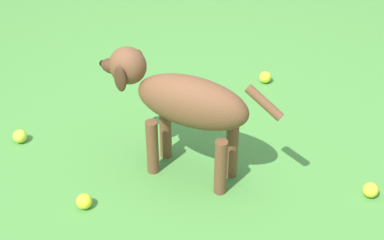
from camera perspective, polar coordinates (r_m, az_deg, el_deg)
The scene contains 7 objects.
ground at distance 2.69m, azimuth 0.02°, elevation -4.13°, with size 14.00×14.00×0.00m, color #478438.
dog at distance 2.43m, azimuth -1.03°, elevation 1.86°, with size 0.55×0.67×0.56m.
tennis_ball_0 at distance 2.48m, azimuth -10.44°, elevation -7.79°, with size 0.07×0.07×0.07m, color yellow.
tennis_ball_1 at distance 2.60m, azimuth 16.99°, elevation -6.53°, with size 0.07×0.07×0.07m, color #CDD12D.
tennis_ball_2 at distance 2.97m, azimuth 4.11°, elevation 0.87°, with size 0.07×0.07×0.07m, color #C0DD34.
tennis_ball_3 at distance 2.90m, azimuth -16.40°, elevation -1.53°, with size 0.07×0.07×0.07m, color #C2D536.
tennis_ball_4 at distance 3.27m, azimuth 7.14°, elevation 4.15°, with size 0.07×0.07×0.07m, color #C1D62B.
Camera 1 is at (2.03, -0.48, 1.70)m, focal length 54.84 mm.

